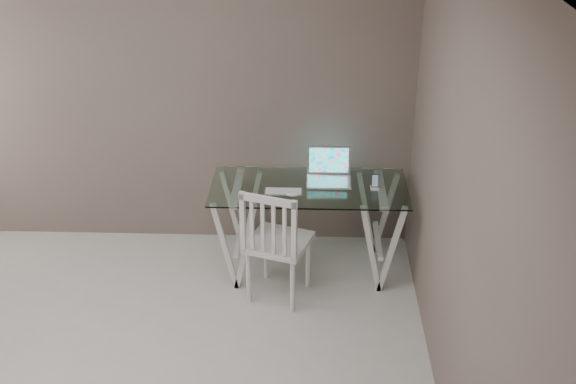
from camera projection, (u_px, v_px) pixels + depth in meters
name	position (u px, v px, depth m)	size (l,w,h in m)	color
room	(60.00, 164.00, 3.57)	(4.50, 4.52, 2.71)	#BCBAB4
desk	(308.00, 228.00, 5.67)	(1.50, 0.70, 0.75)	silver
chair	(275.00, 241.00, 5.23)	(0.54, 0.54, 0.94)	silver
laptop	(329.00, 173.00, 5.59)	(0.34, 0.30, 0.23)	silver
keyboard	(283.00, 192.00, 5.42)	(0.29, 0.12, 0.01)	silver
mouse	(293.00, 194.00, 5.35)	(0.10, 0.06, 0.03)	silver
phone_dock	(375.00, 185.00, 5.45)	(0.06, 0.06, 0.12)	white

